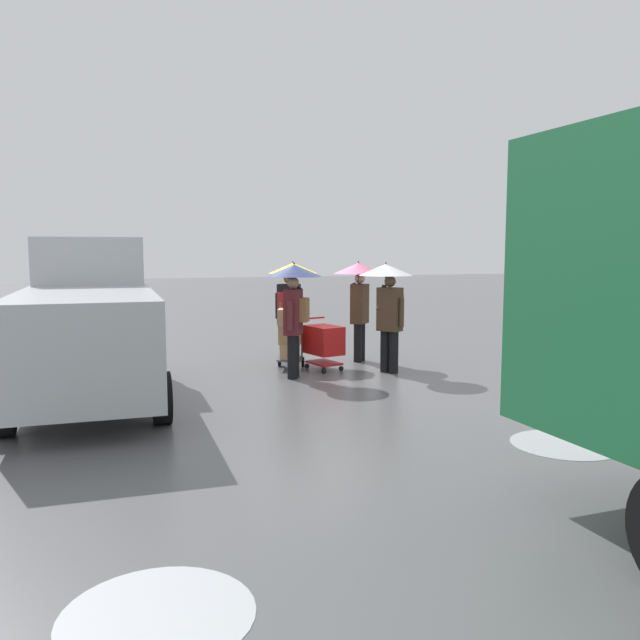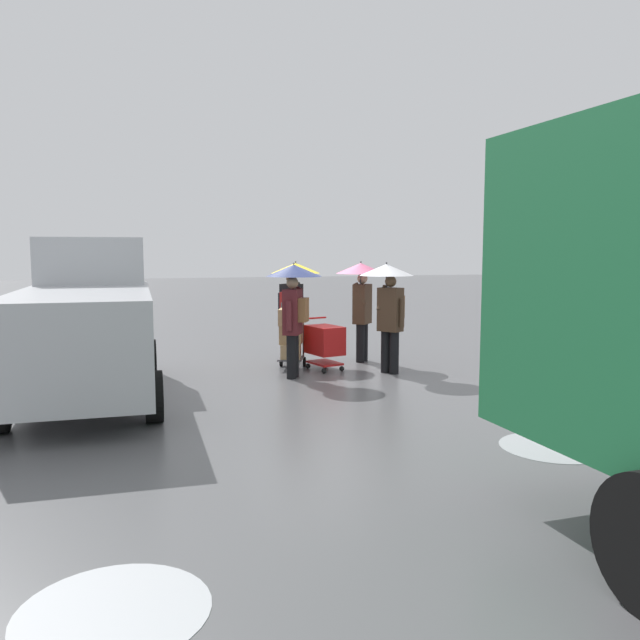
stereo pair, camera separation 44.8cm
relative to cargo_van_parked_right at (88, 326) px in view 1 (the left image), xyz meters
The scene contains 11 objects.
ground_plane 4.42m from the cargo_van_parked_right, 164.94° to the right, with size 90.00×90.00×0.00m, color #5B5B5E.
slush_patch_near_cluster 6.77m from the cargo_van_parked_right, 94.41° to the left, with size 1.28×1.28×0.01m, color silver.
slush_patch_under_van 7.20m from the cargo_van_parked_right, 141.27° to the left, with size 1.28×1.28×0.01m, color #ADAFB5.
slush_patch_mid_street 2.92m from the cargo_van_parked_right, 95.89° to the right, with size 1.38×1.38×0.01m, color #999BA0.
cargo_van_parked_right is the anchor object (origin of this frame).
shopping_cart_vendor 4.57m from the cargo_van_parked_right, 164.73° to the right, with size 0.74×0.93×1.02m.
hand_dolly_boxes 4.05m from the cargo_van_parked_right, 158.58° to the right, with size 0.72×0.83×1.32m.
pedestrian_pink_side 3.67m from the cargo_van_parked_right, 169.89° to the right, with size 1.04×1.04×2.15m.
pedestrian_black_side 4.67m from the cargo_van_parked_right, 149.78° to the right, with size 1.04×1.04×2.15m.
pedestrian_white_side 5.50m from the cargo_van_parked_right, behind, with size 1.04×1.04×2.15m.
pedestrian_far_side 5.70m from the cargo_van_parked_right, 161.06° to the right, with size 1.04×1.04×2.15m.
Camera 1 is at (3.86, 11.82, 2.36)m, focal length 35.94 mm.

